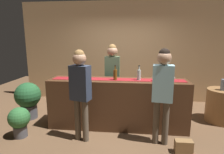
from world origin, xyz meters
TOP-DOWN VIEW (x-y plane):
  - ground_plane at (0.00, 0.00)m, footprint 10.00×10.00m
  - back_wall at (0.00, 1.90)m, footprint 6.00×0.12m
  - bar_counter at (0.00, 0.00)m, footprint 2.82×0.60m
  - counter_runner_cloth at (0.00, 0.00)m, footprint 2.68×0.28m
  - wine_bottle_clear at (0.42, -0.03)m, footprint 0.07×0.07m
  - wine_bottle_amber at (-0.05, -0.05)m, footprint 0.07×0.07m
  - wine_bottle_green at (-0.90, 0.02)m, footprint 0.07×0.07m
  - wine_glass_near_customer at (1.07, -0.08)m, footprint 0.07×0.07m
  - wine_glass_mid_counter at (0.71, -0.07)m, footprint 0.07×0.07m
  - bartender at (-0.17, 0.58)m, footprint 0.34×0.24m
  - customer_sipping at (0.80, -0.59)m, footprint 0.37×0.25m
  - customer_browsing at (-0.61, -0.62)m, footprint 0.38×0.28m
  - round_side_table at (2.30, 0.49)m, footprint 0.68×0.68m
  - vase_on_side_table at (2.26, 0.44)m, footprint 0.13×0.13m
  - potted_plant_tall at (-2.10, 0.20)m, footprint 0.58×0.58m
  - potted_plant_small at (-1.80, -0.64)m, footprint 0.40×0.40m
  - handbag at (1.15, -0.85)m, footprint 0.28×0.14m

SIDE VIEW (x-z plane):
  - ground_plane at x=0.00m, z-range 0.00..0.00m
  - handbag at x=1.15m, z-range 0.00..0.22m
  - potted_plant_small at x=-1.80m, z-range 0.05..0.63m
  - round_side_table at x=2.30m, z-range 0.00..0.74m
  - potted_plant_tall at x=-2.10m, z-range 0.07..0.92m
  - bar_counter at x=0.00m, z-range 0.00..1.02m
  - vase_on_side_table at x=2.26m, z-range 0.74..0.98m
  - customer_browsing at x=-0.61m, z-range 0.19..1.85m
  - counter_runner_cloth at x=0.00m, z-range 1.02..1.03m
  - customer_sipping at x=0.80m, z-range 0.20..1.88m
  - bartender at x=-0.17m, z-range 0.21..1.92m
  - wine_glass_near_customer at x=1.07m, z-range 1.05..1.20m
  - wine_glass_mid_counter at x=0.71m, z-range 1.05..1.20m
  - wine_bottle_clear at x=0.42m, z-range 0.98..1.28m
  - wine_bottle_amber at x=-0.05m, z-range 0.98..1.28m
  - wine_bottle_green at x=-0.90m, z-range 0.98..1.28m
  - back_wall at x=0.00m, z-range 0.00..2.90m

